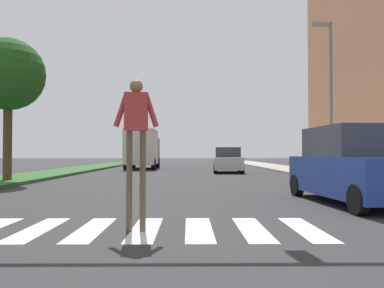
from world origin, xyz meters
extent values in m
plane|color=#2D2D30|center=(0.00, 30.00, 0.00)|extent=(140.00, 140.00, 0.00)
cube|color=silver|center=(-1.80, 7.38, 0.00)|extent=(0.45, 2.20, 0.01)
cube|color=silver|center=(-0.90, 7.38, 0.00)|extent=(0.45, 2.20, 0.01)
cube|color=silver|center=(0.00, 7.38, 0.00)|extent=(0.45, 2.20, 0.01)
cube|color=silver|center=(0.90, 7.38, 0.00)|extent=(0.45, 2.20, 0.01)
cube|color=silver|center=(1.80, 7.38, 0.00)|extent=(0.45, 2.20, 0.01)
cube|color=silver|center=(2.70, 7.38, 0.00)|extent=(0.45, 2.20, 0.01)
cube|color=#2D5B28|center=(-7.32, 28.00, 0.07)|extent=(2.99, 64.00, 0.15)
cylinder|color=#4C3823|center=(-6.92, 17.46, 1.93)|extent=(0.36, 0.36, 3.57)
sphere|color=#1E4C19|center=(-6.92, 17.46, 4.63)|extent=(3.05, 3.05, 3.05)
cube|color=#9E9991|center=(8.15, 28.00, 0.07)|extent=(3.00, 64.00, 0.15)
cylinder|color=slate|center=(7.65, 19.76, 3.90)|extent=(0.14, 0.14, 7.50)
cube|color=gray|center=(7.15, 19.76, 7.55)|extent=(0.90, 0.24, 0.16)
cylinder|color=brown|center=(-0.03, 7.21, 0.82)|extent=(0.11, 0.11, 1.65)
cylinder|color=brown|center=(-0.25, 7.20, 0.82)|extent=(0.11, 0.11, 1.65)
cube|color=#B23333|center=(-0.14, 7.21, 1.96)|extent=(0.39, 0.26, 0.62)
cylinder|color=#B23333|center=(0.10, 7.22, 1.99)|extent=(0.27, 0.11, 0.58)
cylinder|color=#B23333|center=(-0.37, 7.19, 1.99)|extent=(0.27, 0.11, 0.58)
sphere|color=#8C664C|center=(-0.14, 7.21, 2.38)|extent=(0.23, 0.23, 0.22)
cube|color=navy|center=(4.96, 10.71, 0.70)|extent=(2.20, 4.72, 0.96)
cube|color=#2D333D|center=(4.94, 10.94, 1.58)|extent=(1.84, 2.64, 0.79)
cylinder|color=black|center=(4.21, 8.81, 0.32)|extent=(0.26, 0.65, 0.64)
cylinder|color=black|center=(5.70, 12.62, 0.32)|extent=(0.26, 0.65, 0.64)
cylinder|color=black|center=(3.96, 12.50, 0.32)|extent=(0.26, 0.65, 0.64)
cube|color=#B7B7BC|center=(3.32, 26.76, 0.62)|extent=(2.06, 4.25, 0.79)
cube|color=#2D333D|center=(3.33, 26.97, 1.33)|extent=(1.71, 1.96, 0.65)
cylinder|color=black|center=(4.05, 25.09, 0.32)|extent=(0.26, 0.65, 0.64)
cylinder|color=black|center=(2.40, 25.19, 0.32)|extent=(0.26, 0.65, 0.64)
cylinder|color=black|center=(4.25, 28.33, 0.32)|extent=(0.26, 0.65, 0.64)
cylinder|color=black|center=(2.59, 28.43, 0.32)|extent=(0.26, 0.65, 0.64)
cube|color=#474C51|center=(-2.99, 35.04, 1.45)|extent=(2.30, 2.00, 2.20)
cube|color=beige|center=(-2.99, 31.94, 1.75)|extent=(2.30, 4.20, 2.70)
cylinder|color=black|center=(-4.04, 35.04, 0.45)|extent=(0.30, 0.90, 0.90)
cylinder|color=black|center=(-1.94, 35.04, 0.45)|extent=(0.30, 0.90, 0.90)
cylinder|color=black|center=(-4.04, 30.89, 0.45)|extent=(0.30, 0.90, 0.90)
cylinder|color=black|center=(-1.94, 30.89, 0.45)|extent=(0.30, 0.90, 0.90)
camera|label=1|loc=(0.72, 0.71, 1.28)|focal=37.03mm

